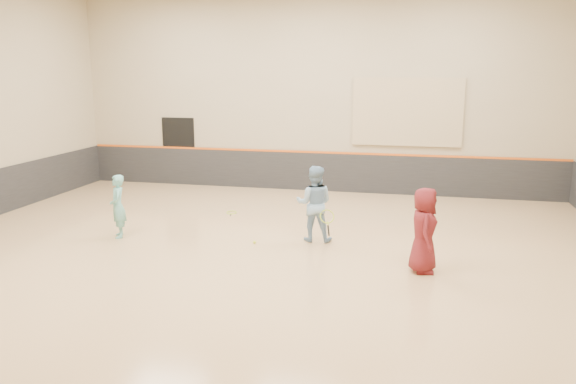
% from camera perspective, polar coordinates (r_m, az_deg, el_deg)
% --- Properties ---
extents(room, '(15.04, 12.04, 6.22)m').
position_cam_1_polar(room, '(11.85, -2.59, -1.89)').
color(room, tan).
rests_on(room, ground).
extents(wainscot_back, '(14.90, 0.04, 1.20)m').
position_cam_1_polar(wainscot_back, '(17.59, 2.58, 2.08)').
color(wainscot_back, '#232326').
rests_on(wainscot_back, floor).
extents(accent_stripe, '(14.90, 0.03, 0.06)m').
position_cam_1_polar(accent_stripe, '(17.48, 2.60, 4.08)').
color(accent_stripe, '#D85914').
rests_on(accent_stripe, wall_back).
extents(acoustic_panel, '(3.20, 0.08, 2.00)m').
position_cam_1_polar(acoustic_panel, '(17.07, 12.01, 7.95)').
color(acoustic_panel, tan).
rests_on(acoustic_panel, wall_back).
extents(doorway, '(1.10, 0.05, 2.20)m').
position_cam_1_polar(doorway, '(18.84, -11.02, 4.09)').
color(doorway, black).
rests_on(doorway, floor).
extents(girl, '(0.56, 0.62, 1.43)m').
position_cam_1_polar(girl, '(13.18, -16.90, -1.40)').
color(girl, '#66B2AD').
rests_on(girl, floor).
extents(instructor, '(0.86, 0.69, 1.68)m').
position_cam_1_polar(instructor, '(12.34, 2.68, -1.18)').
color(instructor, '#82A7C9').
rests_on(instructor, floor).
extents(young_man, '(0.57, 0.82, 1.61)m').
position_cam_1_polar(young_man, '(10.73, 13.64, -3.79)').
color(young_man, maroon).
rests_on(young_man, floor).
extents(held_racket, '(0.41, 0.41, 0.63)m').
position_cam_1_polar(held_racket, '(12.11, 3.99, -2.50)').
color(held_racket, '#BBD82F').
rests_on(held_racket, instructor).
extents(spare_racket, '(0.60, 0.60, 0.08)m').
position_cam_1_polar(spare_racket, '(14.96, -5.76, -1.99)').
color(spare_racket, '#ACD62F').
rests_on(spare_racket, floor).
extents(ball_under_racket, '(0.07, 0.07, 0.07)m').
position_cam_1_polar(ball_under_racket, '(12.32, -3.42, -5.11)').
color(ball_under_racket, '#D8EE37').
rests_on(ball_under_racket, floor).
extents(ball_in_hand, '(0.07, 0.07, 0.07)m').
position_cam_1_polar(ball_in_hand, '(10.54, 14.25, -2.88)').
color(ball_in_hand, '#C4D431').
rests_on(ball_in_hand, young_man).
extents(ball_beside_spare, '(0.07, 0.07, 0.07)m').
position_cam_1_polar(ball_beside_spare, '(15.25, 2.57, -1.69)').
color(ball_beside_spare, yellow).
rests_on(ball_beside_spare, floor).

